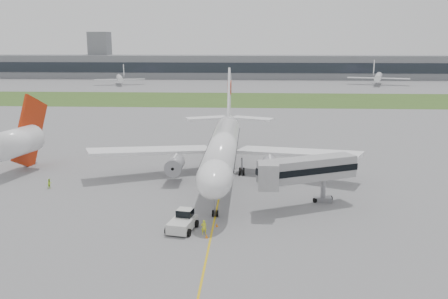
# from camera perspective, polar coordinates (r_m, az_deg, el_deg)

# --- Properties ---
(ground) EXTENTS (600.00, 600.00, 0.00)m
(ground) POSITION_cam_1_polar(r_m,az_deg,el_deg) (83.28, -0.26, -4.10)
(ground) COLOR gray
(ground) RESTS_ON ground
(apron_markings) EXTENTS (70.00, 70.00, 0.04)m
(apron_markings) POSITION_cam_1_polar(r_m,az_deg,el_deg) (78.51, -0.48, -5.14)
(apron_markings) COLOR gold
(apron_markings) RESTS_ON ground
(grass_strip) EXTENTS (600.00, 50.00, 0.02)m
(grass_strip) POSITION_cam_1_polar(r_m,az_deg,el_deg) (201.12, 1.80, 5.73)
(grass_strip) COLOR #3A5821
(grass_strip) RESTS_ON ground
(terminal_building) EXTENTS (320.00, 22.30, 14.00)m
(terminal_building) POSITION_cam_1_polar(r_m,az_deg,el_deg) (310.02, 2.32, 9.42)
(terminal_building) COLOR slate
(terminal_building) RESTS_ON ground
(control_tower) EXTENTS (12.00, 12.00, 56.00)m
(control_tower) POSITION_cam_1_polar(r_m,az_deg,el_deg) (326.62, -13.84, 8.00)
(control_tower) COLOR slate
(control_tower) RESTS_ON ground
(airliner) EXTENTS (48.13, 53.95, 17.88)m
(airliner) POSITION_cam_1_polar(r_m,az_deg,el_deg) (86.59, -0.07, 0.42)
(airliner) COLOR white
(airliner) RESTS_ON ground
(pushback_tug) EXTENTS (3.98, 5.21, 2.45)m
(pushback_tug) POSITION_cam_1_polar(r_m,az_deg,el_deg) (64.38, -4.73, -8.17)
(pushback_tug) COLOR silver
(pushback_tug) RESTS_ON ground
(jet_bridge) EXTENTS (15.02, 10.45, 7.32)m
(jet_bridge) POSITION_cam_1_polar(r_m,az_deg,el_deg) (72.32, 8.93, -2.38)
(jet_bridge) COLOR gray
(jet_bridge) RESTS_ON ground
(safety_cone_left) EXTENTS (0.38, 0.38, 0.52)m
(safety_cone_left) POSITION_cam_1_polar(r_m,az_deg,el_deg) (61.93, -2.01, -9.86)
(safety_cone_left) COLOR orange
(safety_cone_left) RESTS_ON ground
(safety_cone_right) EXTENTS (0.37, 0.37, 0.51)m
(safety_cone_right) POSITION_cam_1_polar(r_m,az_deg,el_deg) (65.39, -0.82, -8.61)
(safety_cone_right) COLOR orange
(safety_cone_right) RESTS_ON ground
(ground_crew_near) EXTENTS (0.77, 0.58, 1.91)m
(ground_crew_near) POSITION_cam_1_polar(r_m,az_deg,el_deg) (62.76, -2.31, -8.86)
(ground_crew_near) COLOR yellow
(ground_crew_near) RESTS_ON ground
(ground_crew_far) EXTENTS (0.94, 0.99, 1.61)m
(ground_crew_far) POSITION_cam_1_polar(r_m,az_deg,el_deg) (86.13, -19.30, -3.70)
(ground_crew_far) COLOR #B3EC27
(ground_crew_far) RESTS_ON ground
(neighbor_aircraft) EXTENTS (7.25, 18.01, 14.52)m
(neighbor_aircraft) POSITION_cam_1_polar(r_m,az_deg,el_deg) (97.33, -22.61, 0.86)
(neighbor_aircraft) COLOR #B2270A
(neighbor_aircraft) RESTS_ON ground
(distant_aircraft_left) EXTENTS (31.76, 29.74, 9.98)m
(distant_aircraft_left) POSITION_cam_1_polar(r_m,az_deg,el_deg) (271.47, -11.80, 7.25)
(distant_aircraft_left) COLOR white
(distant_aircraft_left) RESTS_ON ground
(distant_aircraft_right) EXTENTS (38.01, 35.42, 12.11)m
(distant_aircraft_right) POSITION_cam_1_polar(r_m,az_deg,el_deg) (278.02, 17.17, 7.07)
(distant_aircraft_right) COLOR white
(distant_aircraft_right) RESTS_ON ground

